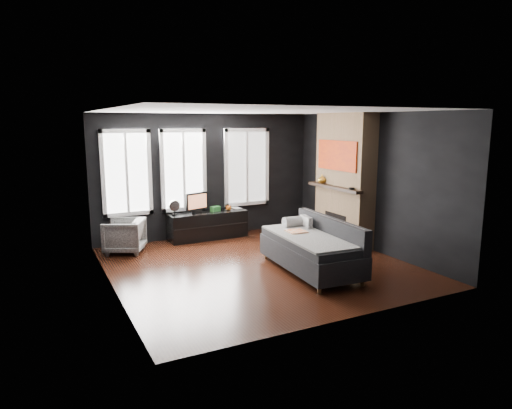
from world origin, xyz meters
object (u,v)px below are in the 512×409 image
armchair (124,234)px  media_console (207,225)px  mug (229,208)px  mantel_vase (322,179)px  sofa (311,246)px  monitor (197,201)px  book (233,204)px

armchair → media_console: size_ratio=0.42×
mug → mantel_vase: size_ratio=0.65×
sofa → media_console: size_ratio=1.22×
armchair → monitor: size_ratio=1.29×
media_console → monitor: monitor is taller
monitor → mug: bearing=-21.1°
media_console → mug: size_ratio=14.01×
sofa → book: sofa is taller
mug → mantel_vase: (1.68, -1.14, 0.67)m
book → media_console: bearing=-175.4°
monitor → mug: 0.75m
media_console → book: 0.76m
armchair → book: 2.52m
armchair → media_console: 1.86m
mug → book: 0.19m
monitor → mug: (0.72, -0.04, -0.19)m
media_console → book: size_ratio=7.37×
armchair → mug: armchair is taller
book → mug: bearing=-146.9°
media_console → monitor: size_ratio=3.07×
armchair → book: (2.47, 0.34, 0.35)m
armchair → mantel_vase: size_ratio=3.83×
sofa → book: bearing=95.9°
monitor → mug: monitor is taller
sofa → mug: sofa is taller
mug → mantel_vase: 2.14m
armchair → monitor: (1.60, 0.28, 0.48)m
armchair → media_console: bearing=124.8°
media_console → mug: bearing=-6.5°
mug → book: bearing=33.1°
monitor → book: 0.89m
mug → book: (0.15, 0.10, 0.06)m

